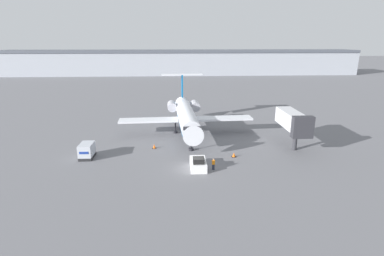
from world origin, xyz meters
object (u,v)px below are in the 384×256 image
at_px(traffic_cone_right, 234,155).
at_px(luggage_cart, 87,151).
at_px(worker_near_tug, 213,164).
at_px(traffic_cone_left, 154,146).
at_px(airplane_main, 186,115).
at_px(pushback_tug, 198,164).
at_px(jet_bridge, 293,121).

bearing_deg(traffic_cone_right, luggage_cart, 177.87).
bearing_deg(worker_near_tug, traffic_cone_left, 134.27).
height_order(airplane_main, luggage_cart, airplane_main).
xyz_separation_m(pushback_tug, traffic_cone_left, (-6.68, 8.46, -0.37)).
relative_size(traffic_cone_left, traffic_cone_right, 1.06).
relative_size(pushback_tug, jet_bridge, 0.42).
distance_m(pushback_tug, luggage_cart, 17.26).
bearing_deg(pushback_tug, airplane_main, 93.78).
distance_m(airplane_main, luggage_cart, 19.49).
xyz_separation_m(traffic_cone_left, jet_bridge, (22.91, -0.31, 4.09)).
xyz_separation_m(airplane_main, luggage_cart, (-15.48, -11.58, -2.48)).
bearing_deg(worker_near_tug, luggage_cart, 164.00).
distance_m(traffic_cone_right, jet_bridge, 11.96).
bearing_deg(jet_bridge, pushback_tug, -153.35).
relative_size(luggage_cart, jet_bridge, 0.32).
bearing_deg(traffic_cone_right, traffic_cone_left, 160.33).
relative_size(pushback_tug, worker_near_tug, 2.45).
relative_size(airplane_main, pushback_tug, 6.29).
xyz_separation_m(luggage_cart, worker_near_tug, (18.63, -5.34, -0.29)).
bearing_deg(luggage_cart, pushback_tug, -16.26).
xyz_separation_m(airplane_main, jet_bridge, (17.31, -8.26, 0.82)).
height_order(traffic_cone_right, jet_bridge, jet_bridge).
relative_size(luggage_cart, traffic_cone_right, 4.50).
bearing_deg(jet_bridge, luggage_cart, -174.23).
height_order(worker_near_tug, traffic_cone_right, worker_near_tug).
relative_size(airplane_main, traffic_cone_left, 34.89).
relative_size(pushback_tug, traffic_cone_left, 5.55).
bearing_deg(traffic_cone_left, airplane_main, 54.88).
bearing_deg(traffic_cone_left, pushback_tug, -51.71).
relative_size(airplane_main, worker_near_tug, 15.42).
height_order(luggage_cart, jet_bridge, jet_bridge).
distance_m(airplane_main, traffic_cone_left, 10.26).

